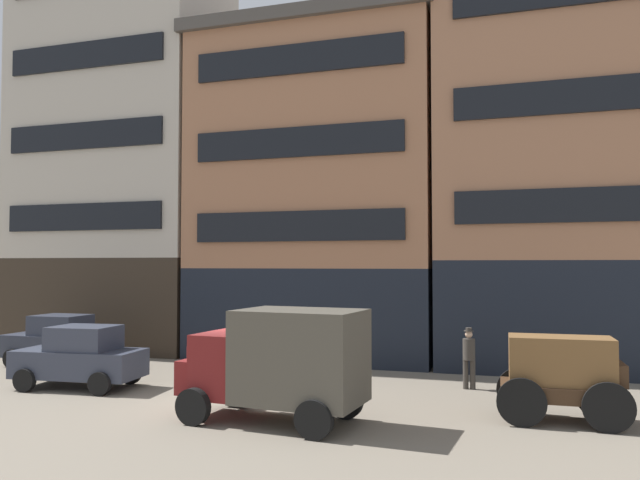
# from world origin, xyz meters

# --- Properties ---
(ground_plane) EXTENTS (120.00, 120.00, 0.00)m
(ground_plane) POSITION_xyz_m (0.00, 0.00, 0.00)
(ground_plane) COLOR slate
(building_far_left) EXTENTS (9.22, 5.93, 17.80)m
(building_far_left) POSITION_xyz_m (-9.59, 8.86, 8.94)
(building_far_left) COLOR #33281E
(building_far_left) RESTS_ON ground_plane
(building_center_left) EXTENTS (9.98, 5.93, 13.23)m
(building_center_left) POSITION_xyz_m (-0.34, 8.86, 6.66)
(building_center_left) COLOR black
(building_center_left) RESTS_ON ground_plane
(building_center_right) EXTENTS (9.90, 5.93, 18.28)m
(building_center_right) POSITION_xyz_m (9.25, 8.86, 9.18)
(building_center_right) COLOR black
(building_center_right) RESTS_ON ground_plane
(cargo_wagon) EXTENTS (2.93, 1.57, 1.98)m
(cargo_wagon) POSITION_xyz_m (8.23, 0.53, 1.15)
(cargo_wagon) COLOR #3D2819
(cargo_wagon) RESTS_ON ground_plane
(delivery_truck_near) EXTENTS (4.49, 2.47, 2.62)m
(delivery_truck_near) POSITION_xyz_m (1.90, -1.46, 1.42)
(delivery_truck_near) COLOR maroon
(delivery_truck_near) RESTS_ON ground_plane
(sedan_dark) EXTENTS (3.83, 2.12, 1.83)m
(sedan_dark) POSITION_xyz_m (-5.12, 0.51, 0.91)
(sedan_dark) COLOR #333847
(sedan_dark) RESTS_ON ground_plane
(sedan_parked_curb) EXTENTS (3.73, 1.92, 1.83)m
(sedan_parked_curb) POSITION_xyz_m (-8.54, 3.56, 0.91)
(sedan_parked_curb) COLOR #333847
(sedan_parked_curb) RESTS_ON ground_plane
(pedestrian_officer) EXTENTS (0.50, 0.50, 1.79)m
(pedestrian_officer) POSITION_xyz_m (5.89, 3.79, 0.98)
(pedestrian_officer) COLOR #38332D
(pedestrian_officer) RESTS_ON ground_plane
(fire_hydrant_curbside) EXTENTS (0.24, 0.24, 0.83)m
(fire_hydrant_curbside) POSITION_xyz_m (-4.04, 5.07, 0.43)
(fire_hydrant_curbside) COLOR maroon
(fire_hydrant_curbside) RESTS_ON ground_plane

